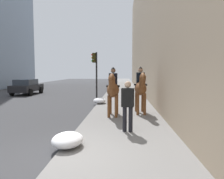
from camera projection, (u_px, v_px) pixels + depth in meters
The scene contains 8 objects.
sidewalk_slab at pixel (125, 160), 5.17m from camera, with size 120.00×3.38×0.12m, color slate.
mounted_horse_near at pixel (113, 89), 9.96m from camera, with size 2.15×0.61×2.24m.
mounted_horse_far at pixel (141, 88), 10.51m from camera, with size 2.15×0.61×2.27m.
pedestrian_greeting at pixel (128, 103), 7.31m from camera, with size 0.33×0.44×1.70m.
car_near_lane at pixel (27, 86), 20.53m from camera, with size 4.03×1.91×1.44m.
traffic_light_near_curb at pixel (95, 68), 15.97m from camera, with size 0.20×0.44×3.54m.
snow_pile_near at pixel (67, 140), 5.90m from camera, with size 1.08×0.83×0.37m, color white.
snow_pile_far at pixel (100, 101), 13.97m from camera, with size 1.03×0.79×0.36m, color white.
Camera 1 is at (-5.02, -1.64, 2.13)m, focal length 35.17 mm.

